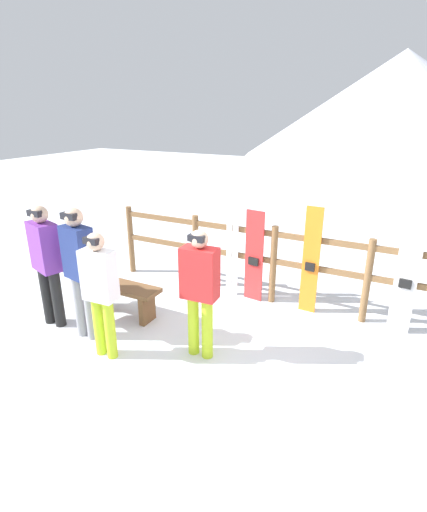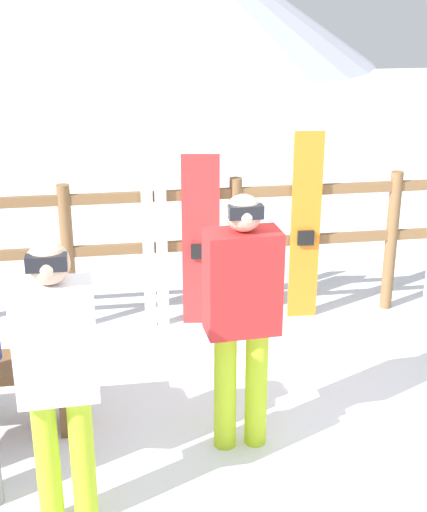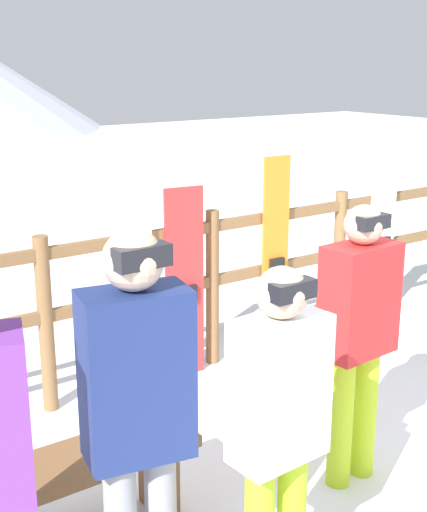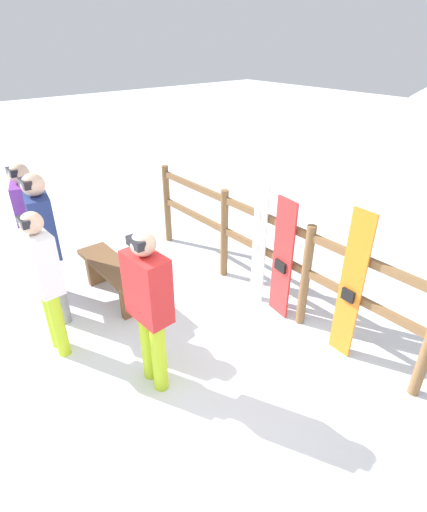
{
  "view_description": "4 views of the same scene",
  "coord_description": "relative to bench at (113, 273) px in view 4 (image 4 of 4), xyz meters",
  "views": [
    {
      "loc": [
        1.74,
        -3.61,
        2.8
      ],
      "look_at": [
        -0.69,
        1.11,
        0.83
      ],
      "focal_mm": 28.0,
      "sensor_mm": 36.0,
      "label": 1
    },
    {
      "loc": [
        -1.0,
        -3.61,
        2.61
      ],
      "look_at": [
        -0.27,
        1.11,
        0.8
      ],
      "focal_mm": 50.0,
      "sensor_mm": 36.0,
      "label": 2
    },
    {
      "loc": [
        -2.96,
        -2.46,
        2.29
      ],
      "look_at": [
        -0.47,
        1.05,
        1.09
      ],
      "focal_mm": 50.0,
      "sensor_mm": 36.0,
      "label": 3
    },
    {
      "loc": [
        2.17,
        -1.33,
        2.88
      ],
      "look_at": [
        -0.67,
        1.01,
        0.82
      ],
      "focal_mm": 28.0,
      "sensor_mm": 36.0,
      "label": 4
    }
  ],
  "objects": [
    {
      "name": "ground_plane",
      "position": [
        1.78,
        -0.34,
        -0.35
      ],
      "size": [
        40.0,
        40.0,
        0.0
      ],
      "primitive_type": "plane",
      "color": "white"
    },
    {
      "name": "fence",
      "position": [
        1.78,
        1.39,
        0.37
      ],
      "size": [
        5.43,
        0.1,
        1.2
      ],
      "color": "brown",
      "rests_on": "ground"
    },
    {
      "name": "bench",
      "position": [
        0.0,
        0.0,
        0.0
      ],
      "size": [
        1.21,
        0.36,
        0.48
      ],
      "color": "brown",
      "rests_on": "ground"
    },
    {
      "name": "person_purple",
      "position": [
        -0.65,
        -0.62,
        0.62
      ],
      "size": [
        0.5,
        0.37,
        1.66
      ],
      "color": "black",
      "rests_on": "ground"
    },
    {
      "name": "person_white",
      "position": [
        0.49,
        -0.88,
        0.55
      ],
      "size": [
        0.39,
        0.23,
        1.54
      ],
      "color": "#B7D826",
      "rests_on": "ground"
    },
    {
      "name": "person_navy",
      "position": [
        -0.02,
        -0.67,
        0.66
      ],
      "size": [
        0.44,
        0.29,
        1.72
      ],
      "color": "gray",
      "rests_on": "ground"
    },
    {
      "name": "person_red",
      "position": [
        1.49,
        -0.35,
        0.56
      ],
      "size": [
        0.43,
        0.25,
        1.57
      ],
      "color": "#B7D826",
      "rests_on": "ground"
    },
    {
      "name": "ski_pair_white",
      "position": [
        1.12,
        1.34,
        0.48
      ],
      "size": [
        0.2,
        0.02,
        1.66
      ],
      "color": "white",
      "rests_on": "ground"
    },
    {
      "name": "snowboard_red",
      "position": [
        1.49,
        1.33,
        0.36
      ],
      "size": [
        0.3,
        0.09,
        1.42
      ],
      "color": "red",
      "rests_on": "ground"
    },
    {
      "name": "snowboard_orange",
      "position": [
        2.34,
        1.33,
        0.43
      ],
      "size": [
        0.24,
        0.06,
        1.57
      ],
      "color": "orange",
      "rests_on": "ground"
    }
  ]
}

